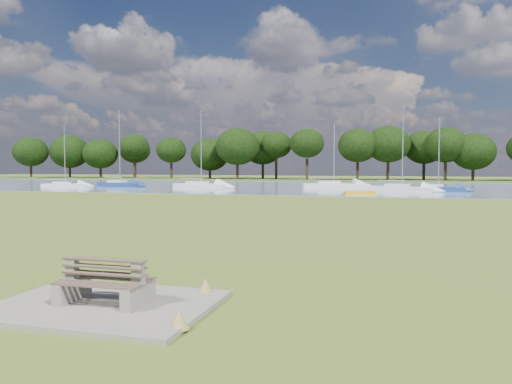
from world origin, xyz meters
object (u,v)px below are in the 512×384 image
(bench_pair, at_px, (105,283))
(sailboat_5, at_px, (438,187))
(sailboat_4, at_px, (120,183))
(sailboat_7, at_px, (401,187))
(sailboat_3, at_px, (65,184))
(sailboat_6, at_px, (201,184))
(sailboat_2, at_px, (333,184))
(kayak, at_px, (360,193))

(bench_pair, distance_m, sailboat_5, 48.05)
(sailboat_4, xyz_separation_m, sailboat_7, (34.58, -1.72, -0.06))
(sailboat_3, xyz_separation_m, sailboat_6, (17.21, 3.00, 0.05))
(sailboat_3, bearing_deg, bench_pair, -66.08)
(sailboat_2, bearing_deg, sailboat_5, -40.13)
(sailboat_5, bearing_deg, sailboat_2, 161.46)
(sailboat_3, bearing_deg, sailboat_4, 9.34)
(sailboat_5, bearing_deg, sailboat_4, -176.26)
(kayak, bearing_deg, sailboat_7, 38.48)
(kayak, bearing_deg, sailboat_5, 23.51)
(sailboat_2, bearing_deg, sailboat_3, 175.18)
(sailboat_7, bearing_deg, bench_pair, -79.89)
(kayak, bearing_deg, bench_pair, -113.84)
(kayak, relative_size, sailboat_5, 0.38)
(sailboat_2, bearing_deg, kayak, -88.18)
(sailboat_2, xyz_separation_m, sailboat_5, (11.59, -5.04, -0.02))
(sailboat_6, bearing_deg, sailboat_4, -169.34)
(sailboat_2, relative_size, sailboat_5, 1.01)
(sailboat_7, bearing_deg, sailboat_6, -167.64)
(bench_pair, height_order, sailboat_2, sailboat_2)
(kayak, xyz_separation_m, sailboat_6, (-19.78, 8.48, 0.32))
(sailboat_3, relative_size, sailboat_7, 0.84)
(sailboat_6, bearing_deg, sailboat_3, -161.31)
(bench_pair, relative_size, sailboat_5, 0.23)
(sailboat_2, relative_size, sailboat_7, 0.84)
(sailboat_3, distance_m, sailboat_7, 40.80)
(sailboat_2, xyz_separation_m, sailboat_4, (-26.66, -4.22, 0.05))
(sailboat_3, xyz_separation_m, sailboat_4, (6.21, 2.64, 0.12))
(bench_pair, relative_size, kayak, 0.60)
(sailboat_2, height_order, sailboat_6, sailboat_6)
(sailboat_4, bearing_deg, sailboat_6, 10.16)
(sailboat_2, distance_m, sailboat_3, 33.58)
(sailboat_2, height_order, sailboat_5, sailboat_2)
(sailboat_2, xyz_separation_m, sailboat_7, (7.92, -5.94, -0.01))
(sailboat_5, bearing_deg, kayak, -130.70)
(sailboat_2, distance_m, sailboat_7, 9.90)
(kayak, relative_size, sailboat_2, 0.38)
(kayak, distance_m, sailboat_3, 37.39)
(kayak, distance_m, sailboat_6, 21.52)
(sailboat_7, bearing_deg, sailboat_2, 160.51)
(sailboat_4, relative_size, sailboat_6, 1.03)
(kayak, xyz_separation_m, sailboat_5, (7.47, 7.30, 0.32))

